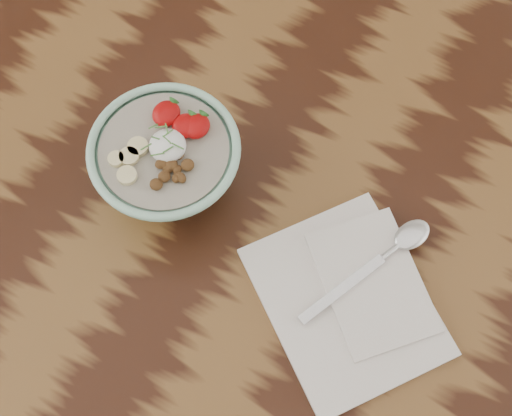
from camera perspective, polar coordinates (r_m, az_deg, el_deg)
The scene contains 4 objects.
table at distance 101.55cm, azimuth -1.19°, elevation 0.07°, with size 160.00×90.00×75.00cm.
breakfast_bowl at distance 87.83cm, azimuth -7.09°, elevation 3.57°, with size 18.25×18.25×11.96cm.
napkin at distance 87.59cm, azimuth 7.64°, elevation -7.10°, with size 29.42×28.42×1.41cm.
spoon at distance 89.06cm, azimuth 11.05°, elevation -3.16°, with size 10.07×19.53×1.06cm.
Camera 1 is at (21.28, -33.60, 159.14)cm, focal length 50.00 mm.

